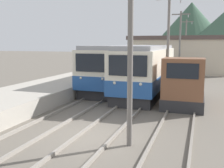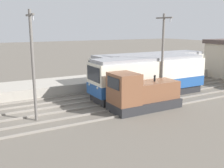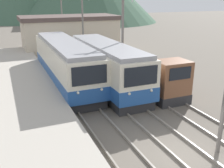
{
  "view_description": "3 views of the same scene",
  "coord_description": "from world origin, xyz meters",
  "px_view_note": "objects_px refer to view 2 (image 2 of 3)",
  "views": [
    {
      "loc": [
        4.13,
        -9.6,
        3.82
      ],
      "look_at": [
        -1.04,
        5.54,
        1.33
      ],
      "focal_mm": 42.0,
      "sensor_mm": 36.0,
      "label": 1
    },
    {
      "loc": [
        19.17,
        -4.33,
        6.26
      ],
      "look_at": [
        1.14,
        5.84,
        1.79
      ],
      "focal_mm": 42.0,
      "sensor_mm": 36.0,
      "label": 2
    },
    {
      "loc": [
        -7.26,
        -8.58,
        7.12
      ],
      "look_at": [
        -1.24,
        5.7,
        1.93
      ],
      "focal_mm": 42.0,
      "sensor_mm": 36.0,
      "label": 3
    }
  ],
  "objects_px": {
    "commuter_train_left": "(150,72)",
    "commuter_train_center": "(149,78)",
    "catenary_mast_near": "(33,62)",
    "shunting_locomotive": "(142,94)",
    "catenary_mast_mid": "(163,54)"
  },
  "relations": [
    {
      "from": "commuter_train_left",
      "to": "shunting_locomotive",
      "type": "relative_size",
      "value": 2.32
    },
    {
      "from": "commuter_train_center",
      "to": "catenary_mast_mid",
      "type": "bearing_deg",
      "value": 8.08
    },
    {
      "from": "commuter_train_center",
      "to": "catenary_mast_near",
      "type": "height_order",
      "value": "catenary_mast_near"
    },
    {
      "from": "commuter_train_left",
      "to": "catenary_mast_near",
      "type": "distance_m",
      "value": 13.92
    },
    {
      "from": "commuter_train_left",
      "to": "commuter_train_center",
      "type": "distance_m",
      "value": 3.61
    },
    {
      "from": "shunting_locomotive",
      "to": "catenary_mast_mid",
      "type": "bearing_deg",
      "value": 114.99
    },
    {
      "from": "commuter_train_center",
      "to": "catenary_mast_near",
      "type": "xyz_separation_m",
      "value": [
        1.51,
        -10.76,
        2.32
      ]
    },
    {
      "from": "shunting_locomotive",
      "to": "catenary_mast_near",
      "type": "relative_size",
      "value": 0.77
    },
    {
      "from": "shunting_locomotive",
      "to": "commuter_train_left",
      "type": "bearing_deg",
      "value": 137.77
    },
    {
      "from": "shunting_locomotive",
      "to": "catenary_mast_mid",
      "type": "distance_m",
      "value": 4.52
    },
    {
      "from": "commuter_train_left",
      "to": "commuter_train_center",
      "type": "bearing_deg",
      "value": -39.12
    },
    {
      "from": "commuter_train_left",
      "to": "catenary_mast_mid",
      "type": "bearing_deg",
      "value": -25.59
    },
    {
      "from": "commuter_train_center",
      "to": "catenary_mast_mid",
      "type": "xyz_separation_m",
      "value": [
        1.51,
        0.21,
        2.32
      ]
    },
    {
      "from": "shunting_locomotive",
      "to": "catenary_mast_mid",
      "type": "xyz_separation_m",
      "value": [
        -1.49,
        3.2,
        2.82
      ]
    },
    {
      "from": "catenary_mast_near",
      "to": "commuter_train_center",
      "type": "bearing_deg",
      "value": 97.98
    }
  ]
}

